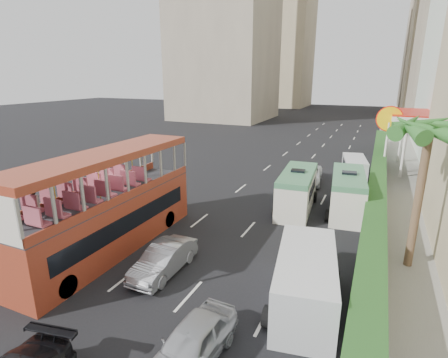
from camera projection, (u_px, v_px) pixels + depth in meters
The scene contains 15 objects.
ground_plane at pixel (218, 274), 15.74m from camera, with size 200.00×200.00×0.00m, color black.
double_decker_bus at pixel (109, 202), 17.36m from camera, with size 2.50×11.00×5.06m, color #98351F.
car_silver_lane_a at pixel (165, 272), 15.88m from camera, with size 1.38×3.96×1.31m, color #ADAFB4.
van_asset at pixel (306, 183), 29.16m from camera, with size 2.32×5.02×1.40m, color silver.
minibus_near at pixel (297, 191), 23.01m from camera, with size 1.95×5.84×2.59m, color silver.
minibus_far at pixel (347, 193), 22.47m from camera, with size 1.96×5.87×2.60m, color silver.
panel_van_near at pixel (305, 281), 13.30m from camera, with size 2.13×5.34×2.13m, color silver.
panel_van_far at pixel (354, 168), 30.38m from camera, with size 1.76×4.40×1.76m, color silver.
sidewalk at pixel (409, 166), 34.11m from camera, with size 6.00×120.00×0.18m, color #99968C.
kerb_wall at pixel (376, 189), 25.39m from camera, with size 0.30×44.00×1.00m, color silver.
hedge at pixel (378, 177), 25.15m from camera, with size 1.10×44.00×0.70m, color #2D6626.
palm_tree at pixel (418, 200), 15.24m from camera, with size 0.36×0.36×6.40m, color brown.
shell_station at pixel (427, 144), 31.21m from camera, with size 6.50×8.00×5.50m, color silver.
tower_far_b at pixel (436, 32), 94.54m from camera, with size 14.00×14.00×40.00m, color tan.
tower_left_b at pixel (282, 21), 96.61m from camera, with size 16.00×16.00×46.00m, color #BFAE88.
Camera 1 is at (5.87, -12.57, 8.58)m, focal length 28.00 mm.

